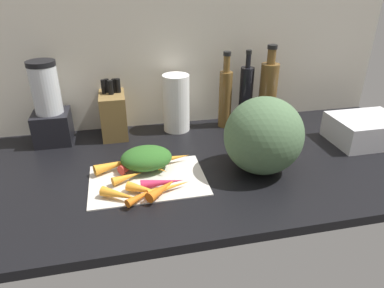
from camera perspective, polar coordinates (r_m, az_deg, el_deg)
ground_plane at (r=126.31cm, az=3.71°, el=-3.25°), size 170.00×80.00×3.00cm
wall_back at (r=150.11cm, az=-0.03°, el=14.63°), size 170.00×3.00×60.00cm
cutting_board at (r=114.39cm, az=-7.25°, el=-5.80°), size 37.29×25.27×0.80cm
carrot_0 at (r=117.71cm, az=-6.45°, el=-3.65°), size 10.63×11.24×2.98cm
carrot_1 at (r=104.41cm, az=-8.03°, el=-8.28°), size 11.05×8.77×2.52cm
carrot_2 at (r=106.06cm, az=-7.58°, el=-7.47°), size 12.00×9.15×3.01cm
carrot_3 at (r=107.22cm, az=-3.72°, el=-7.08°), size 14.28×6.10×2.27cm
carrot_4 at (r=120.84cm, az=-4.02°, el=-2.56°), size 16.83×5.82×3.43cm
carrot_5 at (r=105.00cm, az=-11.57°, el=-8.21°), size 12.42×9.37×3.06cm
carrot_6 at (r=108.79cm, az=-4.84°, el=-6.31°), size 13.48×3.15×3.13cm
carrot_7 at (r=105.93cm, az=-4.81°, el=-7.26°), size 11.36×10.65×3.31cm
carrot_8 at (r=113.37cm, az=-10.47°, el=-5.32°), size 10.60×6.37×2.78cm
carrot_9 at (r=120.68cm, az=-12.28°, el=-3.19°), size 15.46×8.54×3.49cm
carrot_10 at (r=121.22cm, az=-9.02°, el=-2.80°), size 13.54×12.70×3.25cm
carrot_greens_pile at (r=118.48cm, az=-7.48°, el=-2.30°), size 17.31×13.31×7.32cm
winter_squash at (r=115.73cm, az=11.65°, el=1.32°), size 26.13×24.63×25.83cm
knife_block at (r=144.63cm, az=-12.73°, el=4.87°), size 9.91×16.91×23.18cm
blender_appliance at (r=143.95cm, az=-22.33°, el=5.35°), size 13.63×13.63×32.17cm
paper_towel_roll at (r=145.06cm, az=-2.59°, el=6.71°), size 10.92×10.92×23.74cm
bottle_0 at (r=148.86cm, az=5.47°, el=7.72°), size 5.47×5.47×32.14cm
bottle_1 at (r=151.29cm, az=8.80°, el=7.84°), size 5.76×5.76×32.49cm
bottle_2 at (r=152.63cm, az=12.32°, el=8.19°), size 7.56×7.56×34.52cm
dish_rack at (r=152.92cm, az=26.56°, el=2.11°), size 26.35×20.25×10.06cm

